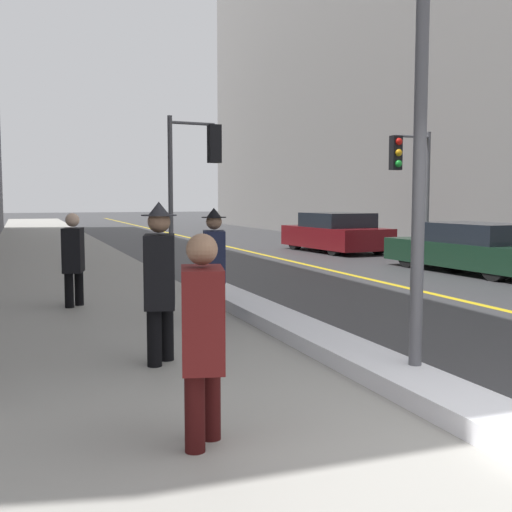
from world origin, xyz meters
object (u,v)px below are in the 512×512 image
(pedestrian_in_glasses, at_px, (202,330))
(parked_car_maroon, at_px, (336,233))
(traffic_light_near, at_px, (198,161))
(pedestrian_nearside, at_px, (73,255))
(lamp_post, at_px, (421,83))
(traffic_light_far, at_px, (408,168))
(pedestrian_in_fedora, at_px, (214,260))
(pedestrian_trailing, at_px, (160,276))
(parked_car_dark_green, at_px, (474,249))

(pedestrian_in_glasses, bearing_deg, parked_car_maroon, 163.17)
(parked_car_maroon, bearing_deg, traffic_light_near, 120.94)
(pedestrian_in_glasses, distance_m, parked_car_maroon, 16.90)
(pedestrian_nearside, xyz_separation_m, parked_car_maroon, (8.93, 8.26, -0.23))
(lamp_post, distance_m, pedestrian_in_glasses, 3.10)
(traffic_light_far, bearing_deg, pedestrian_in_fedora, 35.05)
(pedestrian_trailing, bearing_deg, pedestrian_in_fedora, 163.30)
(lamp_post, height_order, traffic_light_near, lamp_post)
(traffic_light_near, height_order, pedestrian_in_glasses, traffic_light_near)
(traffic_light_far, xyz_separation_m, parked_car_dark_green, (0.24, -2.45, -1.99))
(parked_car_dark_green, height_order, parked_car_maroon, parked_car_maroon)
(lamp_post, height_order, pedestrian_trailing, lamp_post)
(pedestrian_trailing, bearing_deg, pedestrian_in_glasses, 9.09)
(pedestrian_trailing, relative_size, parked_car_maroon, 0.40)
(lamp_post, distance_m, pedestrian_in_fedora, 4.16)
(lamp_post, height_order, parked_car_dark_green, lamp_post)
(pedestrian_trailing, distance_m, parked_car_maroon, 14.85)
(traffic_light_far, height_order, pedestrian_in_fedora, traffic_light_far)
(pedestrian_nearside, distance_m, parked_car_dark_green, 9.43)
(pedestrian_trailing, bearing_deg, lamp_post, 67.18)
(parked_car_maroon, bearing_deg, lamp_post, 151.12)
(pedestrian_in_fedora, distance_m, parked_car_maroon, 12.48)
(parked_car_dark_green, bearing_deg, pedestrian_trailing, 120.54)
(lamp_post, relative_size, pedestrian_in_glasses, 3.07)
(pedestrian_in_glasses, height_order, parked_car_maroon, pedestrian_in_glasses)
(lamp_post, bearing_deg, pedestrian_in_glasses, -161.11)
(pedestrian_trailing, height_order, pedestrian_in_fedora, pedestrian_trailing)
(pedestrian_in_glasses, distance_m, pedestrian_in_fedora, 4.58)
(pedestrian_trailing, height_order, parked_car_maroon, pedestrian_trailing)
(traffic_light_near, xyz_separation_m, traffic_light_far, (5.82, 0.06, -0.07))
(pedestrian_nearside, distance_m, parked_car_maroon, 12.17)
(traffic_light_near, xyz_separation_m, pedestrian_in_glasses, (-2.80, -10.50, -1.79))
(traffic_light_far, height_order, parked_car_maroon, traffic_light_far)
(lamp_post, xyz_separation_m, parked_car_maroon, (6.27, 13.80, -2.18))
(traffic_light_far, bearing_deg, pedestrian_nearside, 19.74)
(traffic_light_far, bearing_deg, pedestrian_trailing, 38.85)
(traffic_light_near, height_order, pedestrian_nearside, traffic_light_near)
(pedestrian_in_glasses, xyz_separation_m, pedestrian_nearside, (-0.39, 6.32, 0.01))
(traffic_light_near, relative_size, pedestrian_trailing, 2.13)
(traffic_light_near, height_order, pedestrian_in_fedora, traffic_light_near)
(traffic_light_far, xyz_separation_m, pedestrian_nearside, (-9.01, -4.24, -1.72))
(traffic_light_far, bearing_deg, parked_car_dark_green, 90.22)
(lamp_post, distance_m, parked_car_dark_green, 10.11)
(pedestrian_trailing, relative_size, parked_car_dark_green, 0.35)
(lamp_post, height_order, pedestrian_in_glasses, lamp_post)
(pedestrian_in_fedora, bearing_deg, pedestrian_nearside, -124.27)
(parked_car_dark_green, bearing_deg, pedestrian_in_fedora, 113.38)
(pedestrian_nearside, bearing_deg, pedestrian_in_glasses, 17.07)
(parked_car_maroon, bearing_deg, pedestrian_in_glasses, 145.18)
(parked_car_maroon, bearing_deg, parked_car_dark_green, 178.41)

